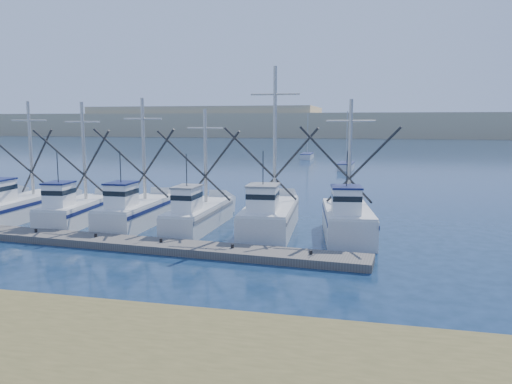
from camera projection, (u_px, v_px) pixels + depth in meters
The scene contains 6 objects.
ground at pixel (234, 301), 18.74m from camera, with size 500.00×500.00×0.00m, color #0C2036.
floating_dock at pixel (96, 241), 27.44m from camera, with size 29.88×1.99×0.40m, color #5B5651.
dune_ridge at pixel (363, 125), 220.39m from camera, with size 360.00×60.00×10.00m, color tan.
trawler_fleet at pixel (142, 212), 31.92m from camera, with size 29.96×8.31×10.07m.
sailboat_near at pixel (346, 166), 69.60m from camera, with size 2.14×5.48×8.10m.
sailboat_far at pixel (307, 156), 89.75m from camera, with size 1.94×6.25×8.10m.
Camera 1 is at (4.95, -17.30, 6.72)m, focal length 35.00 mm.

